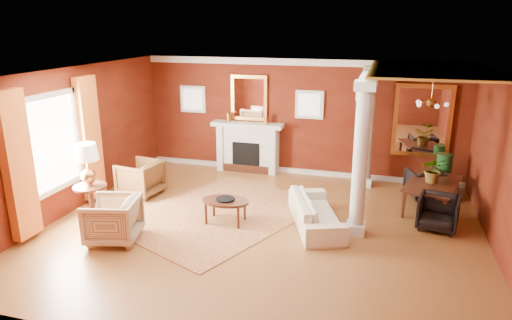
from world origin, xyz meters
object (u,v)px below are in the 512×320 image
(sofa, at_px, (316,207))
(side_table, at_px, (88,169))
(armchair_leopard, at_px, (141,176))
(coffee_table, at_px, (225,202))
(dining_table, at_px, (434,188))
(armchair_stripe, at_px, (113,218))

(sofa, distance_m, side_table, 4.40)
(armchair_leopard, xyz_separation_m, coffee_table, (2.34, -0.91, -0.01))
(coffee_table, height_order, side_table, side_table)
(sofa, distance_m, coffee_table, 1.74)
(dining_table, bearing_deg, armchair_stripe, 134.52)
(armchair_stripe, relative_size, coffee_table, 0.95)
(armchair_leopard, distance_m, coffee_table, 2.51)
(sofa, bearing_deg, armchair_leopard, 61.52)
(sofa, xyz_separation_m, coffee_table, (-1.70, -0.34, 0.04))
(armchair_stripe, height_order, side_table, side_table)
(armchair_leopard, distance_m, armchair_stripe, 2.28)
(coffee_table, bearing_deg, dining_table, 24.69)
(dining_table, bearing_deg, side_table, 126.35)
(side_table, bearing_deg, armchair_stripe, -35.80)
(dining_table, bearing_deg, armchair_leopard, 113.75)
(sofa, relative_size, dining_table, 1.17)
(dining_table, bearing_deg, sofa, 139.04)
(armchair_leopard, height_order, coffee_table, armchair_leopard)
(sofa, height_order, armchair_leopard, armchair_leopard)
(armchair_stripe, distance_m, coffee_table, 2.08)
(sofa, xyz_separation_m, side_table, (-4.23, -0.98, 0.68))
(armchair_leopard, relative_size, armchair_stripe, 0.98)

